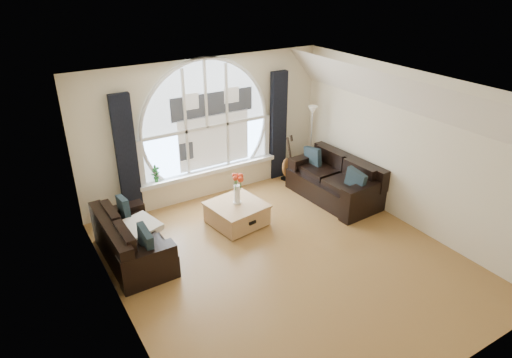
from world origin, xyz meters
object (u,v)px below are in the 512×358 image
sofa_left (133,237)px  coffee_chest (237,213)px  vase_flowers (237,183)px  potted_plant (155,174)px  sofa_right (334,180)px  floor_lamp (311,143)px  guitar (288,158)px

sofa_left → coffee_chest: size_ratio=1.86×
vase_flowers → potted_plant: vase_flowers is taller
coffee_chest → sofa_left: bearing=173.9°
sofa_left → sofa_right: (3.99, -0.08, 0.00)m
sofa_left → floor_lamp: size_ratio=1.04×
sofa_right → vase_flowers: (-2.07, 0.18, 0.39)m
sofa_left → floor_lamp: floor_lamp is taller
sofa_left → potted_plant: (0.90, 1.36, 0.31)m
sofa_right → potted_plant: potted_plant is taller
coffee_chest → vase_flowers: vase_flowers is taller
guitar → potted_plant: (-2.77, 0.31, 0.18)m
sofa_left → guitar: (3.68, 1.06, 0.13)m
floor_lamp → guitar: (-0.50, 0.13, -0.27)m
coffee_chest → floor_lamp: 2.50m
floor_lamp → potted_plant: bearing=172.4°
coffee_chest → floor_lamp: bearing=12.1°
coffee_chest → guitar: bearing=20.4°
vase_flowers → floor_lamp: floor_lamp is taller
guitar → sofa_right: bearing=-98.7°
coffee_chest → vase_flowers: bearing=32.8°
floor_lamp → potted_plant: floor_lamp is taller
coffee_chest → vase_flowers: (0.03, 0.02, 0.57)m
floor_lamp → guitar: size_ratio=1.51×
sofa_left → guitar: 3.83m
coffee_chest → vase_flowers: size_ratio=1.28×
vase_flowers → floor_lamp: bearing=20.2°
floor_lamp → guitar: floor_lamp is taller
sofa_right → floor_lamp: bearing=76.2°
coffee_chest → guitar: guitar is taller
sofa_right → vase_flowers: 2.11m
coffee_chest → guitar: size_ratio=0.85×
sofa_left → guitar: size_ratio=1.57×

